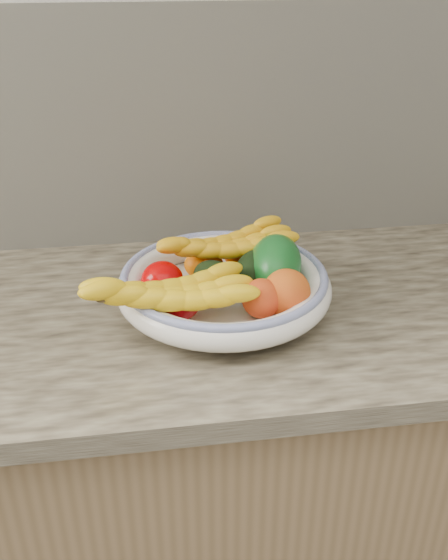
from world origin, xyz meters
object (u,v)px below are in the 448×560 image
Objects in this scene: fruit_bowl at (224,286)px; banana_bunch_back at (226,249)px; banana_bunch_front at (169,297)px; green_mango at (275,264)px.

banana_bunch_back reaches higher than fruit_bowl.
banana_bunch_back is (0.01, 0.07, 0.04)m from fruit_bowl.
banana_bunch_front reaches higher than fruit_bowl.
banana_bunch_back is 0.92× the size of banana_bunch_front.
banana_bunch_front is (-0.20, -0.11, 0.01)m from green_mango.
green_mango reaches higher than banana_bunch_front.
fruit_bowl is 0.14m from banana_bunch_front.
green_mango is 0.49× the size of banana_bunch_front.
fruit_bowl is at bearing 31.68° from banana_bunch_front.
fruit_bowl is 1.28× the size of banana_bunch_front.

